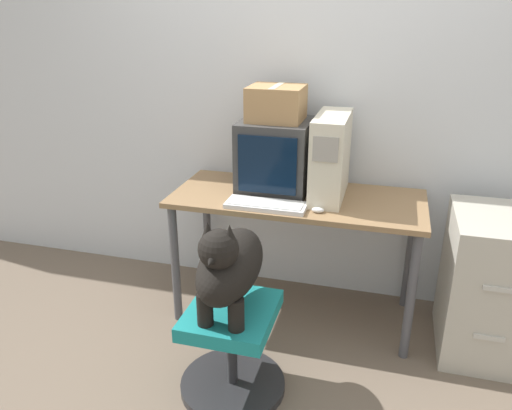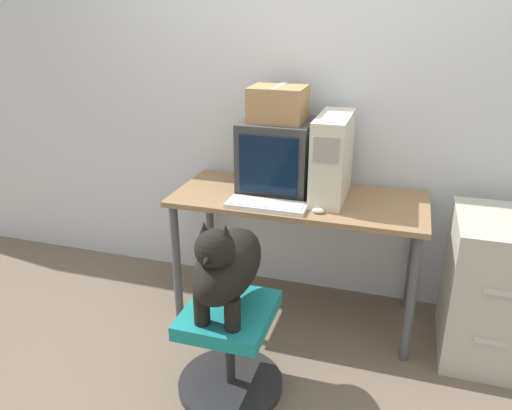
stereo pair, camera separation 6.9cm
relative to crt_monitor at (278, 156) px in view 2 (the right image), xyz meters
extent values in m
plane|color=#6B5B4C|center=(0.15, -0.40, -0.98)|extent=(12.00, 12.00, 0.00)
cube|color=silver|center=(0.15, 0.30, 0.32)|extent=(8.00, 0.05, 2.60)
cube|color=olive|center=(0.15, -0.08, -0.22)|extent=(1.43, 0.63, 0.03)
cylinder|color=#4C4C51|center=(-0.51, -0.35, -0.61)|extent=(0.05, 0.05, 0.75)
cylinder|color=#4C4C51|center=(0.82, -0.35, -0.61)|extent=(0.05, 0.05, 0.75)
cylinder|color=#4C4C51|center=(-0.51, 0.18, -0.61)|extent=(0.05, 0.05, 0.75)
cylinder|color=#4C4C51|center=(0.82, 0.18, -0.61)|extent=(0.05, 0.05, 0.75)
cube|color=#383838|center=(0.00, 0.00, 0.00)|extent=(0.40, 0.39, 0.41)
cube|color=black|center=(0.00, -0.20, 0.00)|extent=(0.33, 0.01, 0.32)
cube|color=beige|center=(0.32, -0.03, 0.03)|extent=(0.17, 0.47, 0.47)
cube|color=#9E998E|center=(0.32, -0.27, 0.13)|extent=(0.13, 0.01, 0.13)
cube|color=silver|center=(0.02, -0.29, -0.19)|extent=(0.44, 0.16, 0.02)
cube|color=silver|center=(0.02, -0.29, -0.18)|extent=(0.40, 0.14, 0.00)
ellipsoid|color=silver|center=(0.30, -0.29, -0.19)|extent=(0.07, 0.04, 0.03)
cylinder|color=#262628|center=(-0.01, -0.83, -0.96)|extent=(0.52, 0.52, 0.04)
cylinder|color=#262628|center=(-0.01, -0.83, -0.76)|extent=(0.05, 0.05, 0.36)
cube|color=teal|center=(-0.01, -0.83, -0.55)|extent=(0.40, 0.45, 0.07)
ellipsoid|color=black|center=(-0.01, -0.82, -0.29)|extent=(0.26, 0.56, 0.28)
cylinder|color=black|center=(-0.08, -0.97, -0.44)|extent=(0.07, 0.07, 0.15)
cylinder|color=black|center=(0.06, -0.97, -0.44)|extent=(0.07, 0.07, 0.15)
sphere|color=black|center=(-0.01, -0.97, -0.13)|extent=(0.17, 0.17, 0.17)
cone|color=black|center=(-0.01, -1.05, -0.14)|extent=(0.08, 0.09, 0.08)
cone|color=black|center=(-0.06, -0.97, -0.06)|extent=(0.06, 0.06, 0.08)
cone|color=black|center=(0.04, -0.97, -0.06)|extent=(0.06, 0.06, 0.08)
torus|color=orange|center=(-0.01, -0.95, -0.20)|extent=(0.13, 0.13, 0.02)
cube|color=#B7B2A3|center=(1.20, -0.14, -0.58)|extent=(0.42, 0.57, 0.79)
cube|color=beige|center=(1.20, -0.43, -0.45)|extent=(0.15, 0.01, 0.02)
cube|color=beige|center=(1.20, -0.43, -0.72)|extent=(0.15, 0.01, 0.02)
cube|color=#A87F51|center=(0.00, 0.00, 0.30)|extent=(0.30, 0.28, 0.19)
cube|color=beige|center=(0.00, 0.00, 0.40)|extent=(0.04, 0.27, 0.00)
camera|label=1|loc=(0.64, -2.72, 0.81)|focal=35.00mm
camera|label=2|loc=(0.71, -2.70, 0.81)|focal=35.00mm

